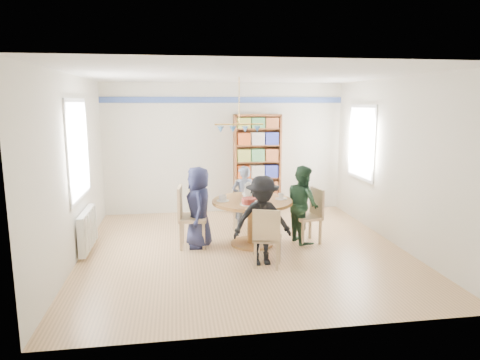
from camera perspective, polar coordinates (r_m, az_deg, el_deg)
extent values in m
plane|color=tan|center=(6.87, 0.51, -9.25)|extent=(5.00, 5.00, 0.00)
plane|color=white|center=(6.48, 0.54, 13.86)|extent=(5.00, 5.00, 0.00)
plane|color=beige|center=(9.00, -2.00, 4.24)|extent=(5.00, 0.00, 5.00)
plane|color=beige|center=(4.13, 6.03, -3.01)|extent=(5.00, 0.00, 5.00)
plane|color=beige|center=(6.63, -21.36, 1.37)|extent=(0.00, 5.00, 5.00)
plane|color=beige|center=(7.36, 20.14, 2.27)|extent=(0.00, 5.00, 5.00)
cube|color=#324989|center=(8.93, -2.03, 10.62)|extent=(5.00, 0.02, 0.12)
cube|color=white|center=(6.88, -20.83, 3.81)|extent=(0.03, 1.32, 1.52)
cube|color=white|center=(6.88, -20.67, 3.82)|extent=(0.01, 1.20, 1.40)
cube|color=white|center=(8.49, 15.94, 4.85)|extent=(0.03, 1.12, 1.42)
cube|color=white|center=(8.48, 15.82, 4.85)|extent=(0.01, 1.00, 1.30)
cylinder|color=gold|center=(6.97, -0.13, 10.52)|extent=(0.01, 0.01, 0.75)
cylinder|color=gold|center=(6.97, -0.12, 7.44)|extent=(0.80, 0.02, 0.02)
cone|color=#417AB7|center=(6.94, -2.59, 6.76)|extent=(0.11, 0.11, 0.10)
cone|color=#417AB7|center=(6.96, -0.94, 6.78)|extent=(0.11, 0.11, 0.10)
cone|color=#417AB7|center=(6.99, 0.69, 6.79)|extent=(0.11, 0.11, 0.10)
cone|color=#417AB7|center=(7.03, 2.31, 6.80)|extent=(0.11, 0.11, 0.10)
cube|color=silver|center=(7.11, -19.67, -6.23)|extent=(0.10, 1.00, 0.60)
cube|color=silver|center=(6.72, -19.81, -7.18)|extent=(0.02, 0.06, 0.56)
cube|color=silver|center=(6.91, -19.49, -6.69)|extent=(0.02, 0.06, 0.56)
cube|color=silver|center=(7.09, -19.20, -6.23)|extent=(0.02, 0.06, 0.56)
cube|color=silver|center=(7.28, -18.91, -5.79)|extent=(0.02, 0.06, 0.56)
cube|color=silver|center=(7.47, -18.65, -5.37)|extent=(0.02, 0.06, 0.56)
cylinder|color=olive|center=(6.90, 1.64, -2.87)|extent=(1.30, 1.30, 0.05)
cylinder|color=olive|center=(7.00, 1.63, -5.86)|extent=(0.16, 0.16, 0.70)
cylinder|color=olive|center=(7.10, 1.61, -8.42)|extent=(0.70, 0.70, 0.04)
cube|color=tan|center=(6.90, -6.32, -5.13)|extent=(0.48, 0.48, 0.05)
cube|color=tan|center=(6.85, -8.02, -3.02)|extent=(0.09, 0.44, 0.52)
cube|color=tan|center=(6.79, -4.86, -7.52)|extent=(0.05, 0.05, 0.45)
cube|color=tan|center=(7.13, -4.75, -6.65)|extent=(0.05, 0.05, 0.45)
cube|color=tan|center=(6.81, -7.88, -7.52)|extent=(0.05, 0.05, 0.45)
cube|color=tan|center=(7.15, -7.62, -6.65)|extent=(0.05, 0.05, 0.45)
cube|color=tan|center=(7.17, 8.92, -4.95)|extent=(0.48, 0.48, 0.05)
cube|color=tan|center=(7.20, 10.22, -2.96)|extent=(0.12, 0.40, 0.48)
cube|color=tan|center=(7.29, 7.12, -6.48)|extent=(0.05, 0.05, 0.41)
cube|color=tan|center=(7.02, 8.38, -7.17)|extent=(0.05, 0.05, 0.41)
cube|color=tan|center=(7.44, 9.33, -6.18)|extent=(0.05, 0.05, 0.41)
cube|color=tan|center=(7.18, 10.65, -6.84)|extent=(0.05, 0.05, 0.41)
cube|color=tan|center=(7.88, 0.53, -3.54)|extent=(0.48, 0.48, 0.05)
cube|color=tan|center=(8.00, 0.68, -1.64)|extent=(0.38, 0.14, 0.46)
cube|color=tan|center=(7.80, -0.74, -5.32)|extent=(0.05, 0.05, 0.40)
cube|color=tan|center=(7.77, 1.56, -5.39)|extent=(0.05, 0.05, 0.40)
cube|color=tan|center=(8.10, -0.45, -4.73)|extent=(0.05, 0.05, 0.40)
cube|color=tan|center=(8.07, 1.76, -4.79)|extent=(0.05, 0.05, 0.40)
cube|color=tan|center=(6.11, 3.71, -7.75)|extent=(0.48, 0.48, 0.05)
cube|color=tan|center=(5.88, 3.53, -6.16)|extent=(0.37, 0.16, 0.45)
cube|color=tan|center=(6.31, 5.27, -9.22)|extent=(0.05, 0.05, 0.39)
cube|color=tan|center=(6.34, 2.46, -9.08)|extent=(0.05, 0.05, 0.39)
cube|color=tan|center=(6.02, 4.98, -10.19)|extent=(0.05, 0.05, 0.39)
cube|color=tan|center=(6.05, 2.04, -10.03)|extent=(0.05, 0.05, 0.39)
imported|color=#1A1D39|center=(6.86, -5.54, -3.63)|extent=(0.43, 0.65, 1.31)
imported|color=#193321|center=(7.15, 8.37, -3.19)|extent=(0.59, 0.70, 1.29)
imported|color=gray|center=(7.75, 0.47, -2.42)|extent=(0.46, 0.34, 1.18)
imported|color=black|center=(6.10, 2.99, -5.44)|extent=(0.84, 0.49, 1.29)
cube|color=brown|center=(8.90, -0.69, 2.11)|extent=(0.04, 0.29, 2.06)
cube|color=brown|center=(9.08, 5.21, 2.23)|extent=(0.04, 0.29, 2.06)
cube|color=brown|center=(8.89, 2.34, 8.63)|extent=(0.98, 0.29, 0.04)
cube|color=brown|center=(9.17, 2.25, -4.03)|extent=(0.98, 0.29, 0.06)
cube|color=brown|center=(9.11, 2.13, 2.29)|extent=(0.98, 0.02, 2.06)
cube|color=brown|center=(9.09, 2.26, -1.81)|extent=(0.92, 0.27, 0.02)
cube|color=brown|center=(9.03, 2.28, 0.32)|extent=(0.92, 0.27, 0.02)
cube|color=brown|center=(8.97, 2.29, 2.48)|extent=(0.92, 0.27, 0.02)
cube|color=brown|center=(8.93, 2.31, 4.67)|extent=(0.92, 0.27, 0.02)
cube|color=brown|center=(8.91, 2.33, 6.86)|extent=(0.92, 0.27, 0.02)
cube|color=#B7491C|center=(9.07, 0.45, -3.17)|extent=(0.27, 0.22, 0.26)
cube|color=beige|center=(9.12, 2.28, -3.10)|extent=(0.27, 0.22, 0.26)
cube|color=navy|center=(9.18, 4.08, -3.03)|extent=(0.27, 0.22, 0.26)
cube|color=#A9AF46|center=(8.99, 0.45, -1.02)|extent=(0.27, 0.22, 0.26)
cube|color=#467E49|center=(9.04, 2.29, -0.97)|extent=(0.27, 0.22, 0.26)
cube|color=brown|center=(9.10, 4.11, -0.91)|extent=(0.27, 0.22, 0.26)
cube|color=#B7491C|center=(8.93, 0.45, 1.14)|extent=(0.27, 0.22, 0.26)
cube|color=beige|center=(8.98, 2.31, 1.18)|extent=(0.27, 0.22, 0.26)
cube|color=navy|center=(9.04, 4.14, 1.22)|extent=(0.27, 0.22, 0.26)
cube|color=#A9AF46|center=(8.89, 0.46, 3.32)|extent=(0.27, 0.22, 0.26)
cube|color=#467E49|center=(8.94, 2.32, 3.35)|extent=(0.27, 0.22, 0.26)
cube|color=brown|center=(9.00, 4.17, 3.38)|extent=(0.27, 0.22, 0.26)
cube|color=#B7491C|center=(8.85, 0.46, 5.53)|extent=(0.27, 0.22, 0.26)
cube|color=beige|center=(8.90, 2.34, 5.55)|extent=(0.27, 0.22, 0.26)
cube|color=navy|center=(8.96, 4.20, 5.56)|extent=(0.27, 0.22, 0.26)
cube|color=#A9AF46|center=(8.83, 0.46, 7.62)|extent=(0.27, 0.22, 0.21)
cube|color=#467E49|center=(8.88, 2.36, 7.62)|extent=(0.27, 0.22, 0.21)
cube|color=brown|center=(8.94, 4.22, 7.62)|extent=(0.27, 0.22, 0.21)
cylinder|color=white|center=(6.94, 1.13, -1.58)|extent=(0.12, 0.12, 0.24)
sphere|color=white|center=(6.92, 1.13, -0.61)|extent=(0.09, 0.09, 0.09)
cylinder|color=silver|center=(7.01, 2.44, -1.31)|extent=(0.07, 0.07, 0.28)
cylinder|color=#417AB7|center=(6.98, 2.45, -0.10)|extent=(0.03, 0.03, 0.03)
cylinder|color=white|center=(7.17, 1.64, -2.12)|extent=(0.30, 0.30, 0.01)
cylinder|color=maroon|center=(7.16, 1.64, -1.72)|extent=(0.24, 0.24, 0.09)
cylinder|color=white|center=(6.59, 1.25, -3.23)|extent=(0.30, 0.30, 0.01)
cylinder|color=maroon|center=(6.58, 1.25, -2.80)|extent=(0.24, 0.24, 0.09)
cylinder|color=white|center=(6.83, -2.31, -2.76)|extent=(0.20, 0.20, 0.01)
imported|color=white|center=(6.82, -2.32, -2.41)|extent=(0.12, 0.12, 0.10)
cylinder|color=white|center=(7.00, 5.51, -2.49)|extent=(0.20, 0.20, 0.01)
imported|color=white|center=(6.99, 5.51, -2.16)|extent=(0.10, 0.10, 0.09)
cylinder|color=white|center=(7.36, 0.98, -1.81)|extent=(0.20, 0.20, 0.01)
imported|color=white|center=(7.35, 0.98, -1.48)|extent=(0.12, 0.12, 0.10)
cylinder|color=white|center=(6.44, 2.40, -3.57)|extent=(0.20, 0.20, 0.01)
imported|color=white|center=(6.43, 2.40, -3.21)|extent=(0.10, 0.10, 0.09)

